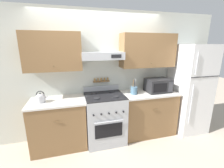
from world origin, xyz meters
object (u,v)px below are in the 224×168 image
Objects in this scene: refrigerator at (189,89)px; utensil_crock at (134,90)px; microwave at (158,85)px; stove_range at (105,118)px; tea_kettle at (41,98)px.

utensil_crock is at bearing 178.05° from refrigerator.
microwave is 1.60× the size of utensil_crock.
refrigerator is (1.90, -0.03, 0.47)m from stove_range.
stove_range is 0.56× the size of refrigerator.
tea_kettle is 2.27m from microwave.
stove_range is 1.29m from microwave.
utensil_crock is (1.72, 0.00, -0.00)m from tea_kettle.
refrigerator is at bearing -0.84° from tea_kettle.
tea_kettle is at bearing -180.00° from utensil_crock.
refrigerator reaches higher than microwave.
stove_range is 3.45× the size of utensil_crock.
microwave reaches higher than stove_range.
tea_kettle is 1.72m from utensil_crock.
refrigerator is 0.76m from microwave.
refrigerator reaches higher than tea_kettle.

